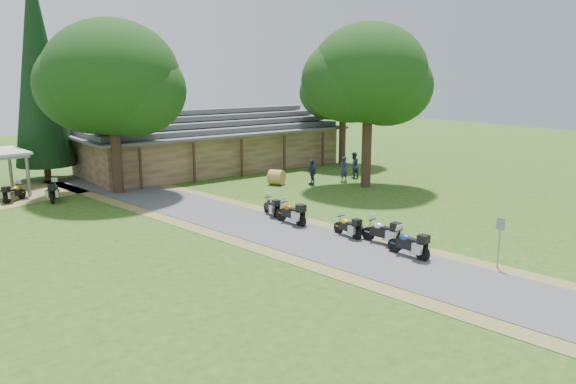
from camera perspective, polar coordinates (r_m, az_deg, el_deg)
ground at (r=24.09m, az=8.58°, el=-6.74°), size 120.00×120.00×0.00m
driveway at (r=26.58m, az=1.62°, el=-4.80°), size 51.95×51.95×0.00m
lodge at (r=46.00m, az=-7.77°, el=5.40°), size 21.40×9.40×4.90m
motorcycle_row_a at (r=24.44m, az=12.15°, el=-5.03°), size 0.74×1.91×1.28m
motorcycle_row_b at (r=26.02m, az=9.51°, el=-3.86°), size 0.91×1.95×1.28m
motorcycle_row_c at (r=26.94m, az=6.06°, el=-3.38°), size 0.58×1.67×1.13m
motorcycle_row_d at (r=28.99m, az=0.29°, el=-2.01°), size 0.78×1.97×1.31m
motorcycle_row_e at (r=30.73m, az=-1.70°, el=-1.37°), size 0.87×1.74×1.14m
motorcycle_carport_a at (r=37.92m, az=-26.07°, el=0.02°), size 1.69×1.58×1.19m
motorcycle_carport_b at (r=37.04m, az=-22.68°, el=0.16°), size 1.33×2.02×1.32m
person_a at (r=40.40m, az=5.68°, el=2.55°), size 0.62×0.45×2.13m
person_b at (r=41.90m, az=6.69°, el=2.96°), size 0.65×0.47×2.26m
person_c at (r=39.13m, az=2.46°, el=2.26°), size 0.53×0.67×2.09m
hay_bale at (r=39.18m, az=-1.18°, el=1.51°), size 1.38×1.35×1.05m
sign_post at (r=23.91m, az=20.65°, el=-4.90°), size 0.38×0.06×2.11m
oak_lodge_left at (r=37.40m, az=-17.36°, el=8.89°), size 8.49×8.49×11.97m
oak_lodge_right at (r=47.43m, az=5.62°, el=9.01°), size 6.25×6.25×10.43m
oak_driveway at (r=38.19m, az=8.14°, el=9.68°), size 7.77×7.77×12.39m
cedar_near at (r=43.96m, az=-24.02°, el=11.13°), size 4.12×4.12×15.52m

